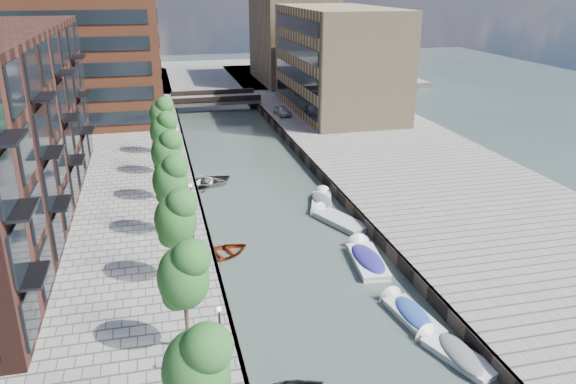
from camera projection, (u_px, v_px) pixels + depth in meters
name	position (u px, v px, depth m)	size (l,w,h in m)	color
water	(253.00, 174.00, 56.56)	(300.00, 300.00, 0.00)	#38473F
quay_right	(400.00, 158.00, 59.91)	(20.00, 140.00, 1.00)	gray
quay_wall_left	(192.00, 174.00, 55.04)	(0.25, 140.00, 1.00)	#332823
quay_wall_right	(311.00, 165.00, 57.73)	(0.25, 140.00, 1.00)	#332823
far_closure	(199.00, 77.00, 110.94)	(80.00, 40.00, 1.00)	gray
apartment_block	(1.00, 133.00, 40.23)	(8.00, 38.00, 14.00)	black
tower	(80.00, 0.00, 69.90)	(18.00, 18.00, 30.00)	brown
tan_block_near	(338.00, 60.00, 77.28)	(12.00, 25.00, 14.00)	#9E8661
tan_block_far	(292.00, 36.00, 100.57)	(12.00, 20.00, 16.00)	#9E8661
bridge	(215.00, 99.00, 85.17)	(13.00, 6.00, 1.30)	gray
tree_0	(196.00, 366.00, 20.08)	(2.50, 2.50, 5.95)	#382619
tree_1	(183.00, 273.00, 26.44)	(2.50, 2.50, 5.95)	#382619
tree_2	(175.00, 216.00, 32.81)	(2.50, 2.50, 5.95)	#382619
tree_3	(170.00, 178.00, 39.17)	(2.50, 2.50, 5.95)	#382619
tree_4	(166.00, 151.00, 45.54)	(2.50, 2.50, 5.95)	#382619
tree_5	(163.00, 130.00, 51.90)	(2.50, 2.50, 5.95)	#382619
tree_6	(161.00, 114.00, 58.27)	(2.50, 2.50, 5.95)	#382619
lamp_0	(220.00, 338.00, 24.63)	(0.24, 0.24, 4.12)	black
lamp_1	(192.00, 206.00, 39.18)	(0.24, 0.24, 4.12)	black
lamp_2	(178.00, 145.00, 53.73)	(0.24, 0.24, 4.12)	black
sloop_2	(222.00, 256.00, 39.68)	(3.10, 4.34, 0.90)	maroon
sloop_3	(202.00, 185.00, 53.43)	(3.68, 5.15, 1.07)	silver
sloop_4	(209.00, 185.00, 53.54)	(3.55, 4.97, 1.03)	black
motorboat_0	(409.00, 313.00, 32.49)	(2.20, 4.81, 1.55)	silver
motorboat_1	(453.00, 353.00, 29.02)	(2.96, 4.73, 1.49)	white
motorboat_2	(335.00, 220.00, 45.33)	(3.76, 5.61, 1.78)	silver
motorboat_3	(366.00, 258.00, 38.81)	(2.48, 5.65, 1.82)	white
motorboat_4	(322.00, 200.00, 49.19)	(2.98, 4.90, 1.55)	white
car	(282.00, 111.00, 76.42)	(1.57, 3.91, 1.33)	silver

